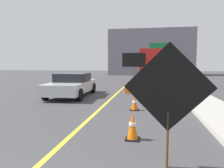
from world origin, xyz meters
TOP-DOWN VIEW (x-y plane):
  - lane_center_stripe at (0.00, 6.00)m, footprint 0.14×36.00m
  - roadwork_sign at (2.41, 2.89)m, footprint 1.63×0.10m
  - arrow_board_trailer at (1.05, 13.39)m, footprint 1.60×1.85m
  - box_truck at (2.36, 19.63)m, footprint 2.85×7.85m
  - pickup_car at (-2.53, 11.01)m, footprint 2.30×4.96m
  - highway_guide_sign at (4.03, 28.05)m, footprint 2.79×0.20m
  - far_building_block at (2.36, 38.49)m, footprint 14.75×6.94m
  - traffic_cone_near_sign at (1.67, 4.23)m, footprint 0.36×0.36m
  - traffic_cone_mid_lane at (1.49, 7.67)m, footprint 0.36×0.36m
  - traffic_cone_far_lane at (1.42, 11.04)m, footprint 0.36×0.36m

SIDE VIEW (x-z plane):
  - lane_center_stripe at x=0.00m, z-range 0.00..0.01m
  - traffic_cone_mid_lane at x=1.49m, z-range -0.01..0.62m
  - traffic_cone_far_lane at x=1.42m, z-range -0.01..0.63m
  - traffic_cone_near_sign at x=1.67m, z-range -0.01..0.71m
  - arrow_board_trailer at x=1.05m, z-range -0.87..1.83m
  - pickup_car at x=-2.53m, z-range 0.01..1.39m
  - roadwork_sign at x=2.41m, z-range 0.30..2.64m
  - box_truck at x=2.36m, z-range 0.16..3.35m
  - highway_guide_sign at x=4.03m, z-range 0.92..5.92m
  - far_building_block at x=2.36m, z-range 0.00..8.00m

